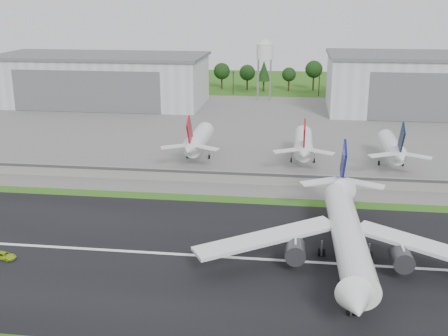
# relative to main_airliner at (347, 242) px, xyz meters

# --- Properties ---
(ground) EXTENTS (600.00, 600.00, 0.00)m
(ground) POSITION_rel_main_airliner_xyz_m (-21.75, -9.56, -4.89)
(ground) COLOR #345D16
(ground) RESTS_ON ground
(runway) EXTENTS (320.00, 60.00, 0.10)m
(runway) POSITION_rel_main_airliner_xyz_m (-21.75, 0.44, -4.84)
(runway) COLOR black
(runway) RESTS_ON ground
(runway_centerline) EXTENTS (220.00, 1.00, 0.02)m
(runway_centerline) POSITION_rel_main_airliner_xyz_m (-21.75, 0.44, -4.78)
(runway_centerline) COLOR white
(runway_centerline) RESTS_ON runway
(apron) EXTENTS (320.00, 150.00, 0.10)m
(apron) POSITION_rel_main_airliner_xyz_m (-21.75, 110.44, -4.84)
(apron) COLOR slate
(apron) RESTS_ON ground
(blast_fence) EXTENTS (240.00, 0.61, 3.50)m
(blast_fence) POSITION_rel_main_airliner_xyz_m (-21.75, 45.42, -3.09)
(blast_fence) COLOR gray
(blast_fence) RESTS_ON ground
(hangar_west) EXTENTS (97.00, 44.00, 23.20)m
(hangar_west) POSITION_rel_main_airliner_xyz_m (-101.75, 155.35, 6.74)
(hangar_west) COLOR silver
(hangar_west) RESTS_ON ground
(hangar_east) EXTENTS (102.00, 47.00, 25.20)m
(hangar_east) POSITION_rel_main_airliner_xyz_m (53.25, 155.35, 7.73)
(hangar_east) COLOR silver
(hangar_east) RESTS_ON ground
(water_tower) EXTENTS (8.40, 8.40, 29.40)m
(water_tower) POSITION_rel_main_airliner_xyz_m (-26.75, 175.44, 19.66)
(water_tower) COLOR #99999E
(water_tower) RESTS_ON ground
(utility_poles) EXTENTS (230.00, 3.00, 12.00)m
(utility_poles) POSITION_rel_main_airliner_xyz_m (-21.75, 190.44, -4.89)
(utility_poles) COLOR black
(utility_poles) RESTS_ON ground
(treeline) EXTENTS (320.00, 16.00, 22.00)m
(treeline) POSITION_rel_main_airliner_xyz_m (-21.75, 205.44, -4.89)
(treeline) COLOR black
(treeline) RESTS_ON ground
(main_airliner) EXTENTS (57.27, 59.12, 18.17)m
(main_airliner) POSITION_rel_main_airliner_xyz_m (0.00, 0.00, 0.00)
(main_airliner) COLOR white
(main_airliner) RESTS_ON runway
(ground_vehicle) EXTENTS (5.02, 3.25, 1.29)m
(ground_vehicle) POSITION_rel_main_airliner_xyz_m (-65.17, -5.88, -4.15)
(ground_vehicle) COLOR #A2C717
(ground_vehicle) RESTS_ON runway
(parked_jet_red_a) EXTENTS (7.36, 31.29, 16.67)m
(parked_jet_red_a) POSITION_rel_main_airliner_xyz_m (-40.45, 67.00, 1.27)
(parked_jet_red_a) COLOR white
(parked_jet_red_a) RESTS_ON ground
(parked_jet_red_b) EXTENTS (7.36, 31.29, 16.62)m
(parked_jet_red_b) POSITION_rel_main_airliner_xyz_m (-7.99, 66.99, 1.22)
(parked_jet_red_b) COLOR white
(parked_jet_red_b) RESTS_ON ground
(parked_jet_navy) EXTENTS (7.36, 31.29, 16.34)m
(parked_jet_navy) POSITION_rel_main_airliner_xyz_m (18.28, 66.94, 0.97)
(parked_jet_navy) COLOR white
(parked_jet_navy) RESTS_ON ground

